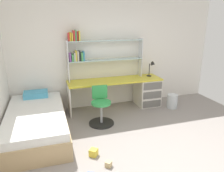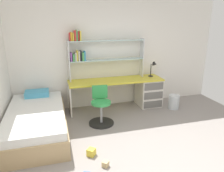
{
  "view_description": "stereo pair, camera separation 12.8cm",
  "coord_description": "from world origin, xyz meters",
  "px_view_note": "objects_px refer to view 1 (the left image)",
  "views": [
    {
      "loc": [
        -1.44,
        -2.3,
        2.08
      ],
      "look_at": [
        -0.21,
        1.64,
        0.8
      ],
      "focal_mm": 34.39,
      "sensor_mm": 36.0,
      "label": 1
    },
    {
      "loc": [
        -1.32,
        -2.34,
        2.08
      ],
      "look_at": [
        -0.21,
        1.64,
        0.8
      ],
      "focal_mm": 34.39,
      "sensor_mm": 36.0,
      "label": 2
    }
  ],
  "objects_px": {
    "swivel_chair": "(101,109)",
    "bookshelf_hutch": "(94,51)",
    "toy_block_yellow_1": "(94,152)",
    "bed_platform": "(36,122)",
    "waste_bin": "(172,101)",
    "toy_block_natural_3": "(108,164)",
    "desk": "(138,90)",
    "desk_lamp": "(152,66)"
  },
  "relations": [
    {
      "from": "bookshelf_hutch",
      "to": "toy_block_natural_3",
      "type": "height_order",
      "value": "bookshelf_hutch"
    },
    {
      "from": "swivel_chair",
      "to": "bed_platform",
      "type": "bearing_deg",
      "value": -177.16
    },
    {
      "from": "waste_bin",
      "to": "toy_block_yellow_1",
      "type": "bearing_deg",
      "value": -149.45
    },
    {
      "from": "waste_bin",
      "to": "desk",
      "type": "bearing_deg",
      "value": 152.16
    },
    {
      "from": "bookshelf_hutch",
      "to": "bed_platform",
      "type": "distance_m",
      "value": 1.99
    },
    {
      "from": "bed_platform",
      "to": "toy_block_yellow_1",
      "type": "height_order",
      "value": "bed_platform"
    },
    {
      "from": "desk",
      "to": "swivel_chair",
      "type": "relative_size",
      "value": 2.86
    },
    {
      "from": "bed_platform",
      "to": "waste_bin",
      "type": "bearing_deg",
      "value": 6.27
    },
    {
      "from": "bookshelf_hutch",
      "to": "toy_block_yellow_1",
      "type": "distance_m",
      "value": 2.38
    },
    {
      "from": "toy_block_natural_3",
      "to": "desk_lamp",
      "type": "bearing_deg",
      "value": 50.03
    },
    {
      "from": "waste_bin",
      "to": "toy_block_natural_3",
      "type": "bearing_deg",
      "value": -141.86
    },
    {
      "from": "swivel_chair",
      "to": "toy_block_natural_3",
      "type": "bearing_deg",
      "value": -100.27
    },
    {
      "from": "toy_block_yellow_1",
      "to": "toy_block_natural_3",
      "type": "xyz_separation_m",
      "value": [
        0.15,
        -0.32,
        -0.02
      ]
    },
    {
      "from": "desk_lamp",
      "to": "swivel_chair",
      "type": "height_order",
      "value": "desk_lamp"
    },
    {
      "from": "desk",
      "to": "waste_bin",
      "type": "height_order",
      "value": "desk"
    },
    {
      "from": "swivel_chair",
      "to": "bed_platform",
      "type": "xyz_separation_m",
      "value": [
        -1.27,
        -0.06,
        -0.07
      ]
    },
    {
      "from": "swivel_chair",
      "to": "toy_block_natural_3",
      "type": "xyz_separation_m",
      "value": [
        -0.25,
        -1.39,
        -0.26
      ]
    },
    {
      "from": "bookshelf_hutch",
      "to": "bed_platform",
      "type": "bearing_deg",
      "value": -145.74
    },
    {
      "from": "desk_lamp",
      "to": "swivel_chair",
      "type": "xyz_separation_m",
      "value": [
        -1.5,
        -0.71,
        -0.67
      ]
    },
    {
      "from": "desk_lamp",
      "to": "waste_bin",
      "type": "xyz_separation_m",
      "value": [
        0.37,
        -0.42,
        -0.81
      ]
    },
    {
      "from": "desk_lamp",
      "to": "toy_block_yellow_1",
      "type": "height_order",
      "value": "desk_lamp"
    },
    {
      "from": "desk",
      "to": "desk_lamp",
      "type": "xyz_separation_m",
      "value": [
        0.37,
        0.03,
        0.56
      ]
    },
    {
      "from": "desk",
      "to": "desk_lamp",
      "type": "height_order",
      "value": "desk_lamp"
    },
    {
      "from": "toy_block_yellow_1",
      "to": "toy_block_natural_3",
      "type": "bearing_deg",
      "value": -65.0
    },
    {
      "from": "desk_lamp",
      "to": "waste_bin",
      "type": "height_order",
      "value": "desk_lamp"
    },
    {
      "from": "bed_platform",
      "to": "toy_block_yellow_1",
      "type": "distance_m",
      "value": 1.33
    },
    {
      "from": "desk",
      "to": "bed_platform",
      "type": "distance_m",
      "value": 2.52
    },
    {
      "from": "desk",
      "to": "desk_lamp",
      "type": "relative_size",
      "value": 5.83
    },
    {
      "from": "swivel_chair",
      "to": "toy_block_yellow_1",
      "type": "relative_size",
      "value": 6.69
    },
    {
      "from": "bookshelf_hutch",
      "to": "swivel_chair",
      "type": "xyz_separation_m",
      "value": [
        -0.07,
        -0.85,
        -1.08
      ]
    },
    {
      "from": "bookshelf_hutch",
      "to": "waste_bin",
      "type": "distance_m",
      "value": 2.25
    },
    {
      "from": "waste_bin",
      "to": "swivel_chair",
      "type": "bearing_deg",
      "value": -171.44
    },
    {
      "from": "desk_lamp",
      "to": "swivel_chair",
      "type": "distance_m",
      "value": 1.79
    },
    {
      "from": "bed_platform",
      "to": "waste_bin",
      "type": "distance_m",
      "value": 3.16
    },
    {
      "from": "swivel_chair",
      "to": "bookshelf_hutch",
      "type": "bearing_deg",
      "value": 85.16
    },
    {
      "from": "desk_lamp",
      "to": "bed_platform",
      "type": "bearing_deg",
      "value": -164.5
    },
    {
      "from": "toy_block_yellow_1",
      "to": "toy_block_natural_3",
      "type": "relative_size",
      "value": 1.37
    },
    {
      "from": "bookshelf_hutch",
      "to": "bed_platform",
      "type": "height_order",
      "value": "bookshelf_hutch"
    },
    {
      "from": "desk_lamp",
      "to": "toy_block_natural_3",
      "type": "height_order",
      "value": "desk_lamp"
    },
    {
      "from": "waste_bin",
      "to": "toy_block_yellow_1",
      "type": "relative_size",
      "value": 2.9
    },
    {
      "from": "desk",
      "to": "toy_block_yellow_1",
      "type": "relative_size",
      "value": 19.11
    },
    {
      "from": "bookshelf_hutch",
      "to": "swivel_chair",
      "type": "height_order",
      "value": "bookshelf_hutch"
    }
  ]
}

